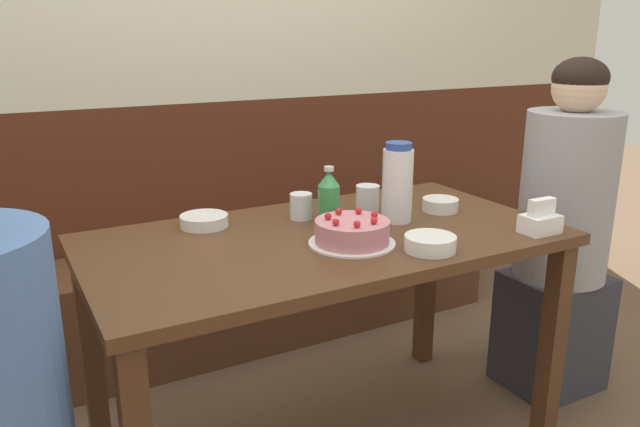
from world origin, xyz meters
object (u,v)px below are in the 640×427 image
at_px(bowl_soup_white, 430,243).
at_px(person_pale_blue_shirt, 562,240).
at_px(birthday_cake, 352,232).
at_px(napkin_holder, 540,220).
at_px(soju_bottle, 329,197).
at_px(bowl_rice_small, 204,221).
at_px(bowl_side_dish, 440,205).
at_px(glass_water_tall, 368,198).
at_px(water_pitcher, 397,183).
at_px(glass_tumbler_short, 301,206).
at_px(bench_seat, 232,296).

distance_m(bowl_soup_white, person_pale_blue_shirt, 0.82).
relative_size(birthday_cake, napkin_holder, 2.24).
bearing_deg(soju_bottle, bowl_rice_small, 156.69).
distance_m(napkin_holder, bowl_side_dish, 0.35).
relative_size(bowl_side_dish, glass_water_tall, 1.38).
relative_size(birthday_cake, soju_bottle, 1.37).
bearing_deg(bowl_soup_white, water_pitcher, 73.48).
height_order(napkin_holder, bowl_soup_white, napkin_holder).
height_order(bowl_rice_small, bowl_side_dish, bowl_side_dish).
bearing_deg(glass_tumbler_short, bowl_rice_small, 167.40).
bearing_deg(bowl_rice_small, water_pitcher, -23.04).
relative_size(bowl_soup_white, glass_water_tall, 1.63).
bearing_deg(soju_bottle, water_pitcher, -22.56).
distance_m(soju_bottle, bowl_side_dish, 0.40).
xyz_separation_m(bowl_rice_small, glass_water_tall, (0.54, -0.09, 0.03)).
height_order(bowl_soup_white, glass_water_tall, glass_water_tall).
bearing_deg(napkin_holder, bowl_side_dish, 108.33).
bearing_deg(glass_tumbler_short, bowl_side_dish, -17.79).
xyz_separation_m(soju_bottle, glass_water_tall, (0.18, 0.06, -0.04)).
relative_size(soju_bottle, bowl_soup_white, 1.28).
height_order(bowl_side_dish, glass_tumbler_short, glass_tumbler_short).
distance_m(birthday_cake, glass_tumbler_short, 0.29).
height_order(glass_tumbler_short, person_pale_blue_shirt, person_pale_blue_shirt).
bearing_deg(birthday_cake, soju_bottle, 78.74).
bearing_deg(birthday_cake, bowl_side_dish, 18.74).
bearing_deg(glass_tumbler_short, soju_bottle, -57.88).
height_order(bench_seat, water_pitcher, water_pitcher).
relative_size(bowl_soup_white, glass_tumbler_short, 1.72).
distance_m(glass_water_tall, person_pale_blue_shirt, 0.77).
height_order(napkin_holder, person_pale_blue_shirt, person_pale_blue_shirt).
height_order(water_pitcher, napkin_holder, water_pitcher).
bearing_deg(glass_tumbler_short, water_pitcher, -33.64).
relative_size(water_pitcher, glass_water_tall, 2.90).
bearing_deg(bowl_rice_small, person_pale_blue_shirt, -13.83).
height_order(bowl_side_dish, glass_water_tall, glass_water_tall).
xyz_separation_m(soju_bottle, glass_tumbler_short, (-0.05, 0.09, -0.04)).
distance_m(bowl_soup_white, glass_tumbler_short, 0.47).
bearing_deg(soju_bottle, birthday_cake, -101.26).
xyz_separation_m(napkin_holder, bowl_soup_white, (-0.39, 0.03, -0.02)).
bearing_deg(napkin_holder, soju_bottle, 142.47).
height_order(bowl_rice_small, glass_tumbler_short, glass_tumbler_short).
bearing_deg(glass_water_tall, water_pitcher, -83.29).
bearing_deg(bowl_rice_small, glass_tumbler_short, -12.60).
bearing_deg(water_pitcher, person_pale_blue_shirt, -5.90).
bearing_deg(glass_water_tall, birthday_cake, -129.98).
relative_size(bench_seat, birthday_cake, 10.08).
height_order(napkin_holder, glass_water_tall, napkin_holder).
xyz_separation_m(water_pitcher, napkin_holder, (0.30, -0.30, -0.08)).
height_order(birthday_cake, bowl_soup_white, birthday_cake).
height_order(birthday_cake, soju_bottle, soju_bottle).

